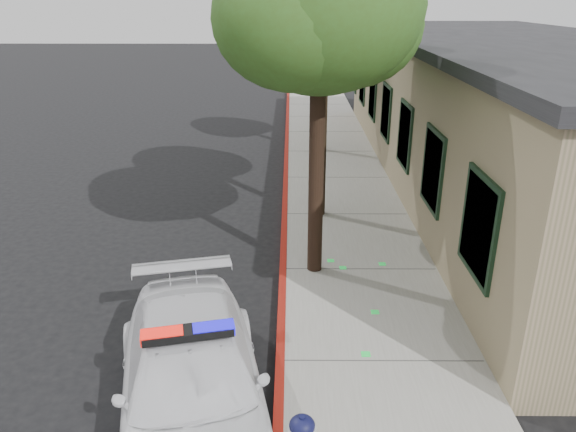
% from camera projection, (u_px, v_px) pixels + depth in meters
% --- Properties ---
extents(ground, '(120.00, 120.00, 0.00)m').
position_uv_depth(ground, '(276.00, 368.00, 8.36)').
color(ground, black).
rests_on(ground, ground).
extents(sidewalk, '(3.20, 60.00, 0.15)m').
position_uv_depth(sidewalk, '(358.00, 272.00, 11.10)').
color(sidewalk, gray).
rests_on(sidewalk, ground).
extents(red_curb, '(0.14, 60.00, 0.16)m').
position_uv_depth(red_curb, '(283.00, 272.00, 11.10)').
color(red_curb, '#9F1F11').
rests_on(red_curb, ground).
extents(clapboard_building, '(7.30, 20.89, 4.24)m').
position_uv_depth(clapboard_building, '(513.00, 113.00, 15.86)').
color(clapboard_building, '#998264').
rests_on(clapboard_building, ground).
extents(police_car, '(2.88, 4.95, 1.47)m').
position_uv_depth(police_car, '(192.00, 380.00, 7.07)').
color(police_car, white).
rests_on(police_car, ground).
extents(street_tree_near, '(3.68, 3.58, 6.55)m').
position_uv_depth(street_tree_near, '(320.00, 13.00, 9.23)').
color(street_tree_near, black).
rests_on(street_tree_near, sidewalk).
extents(street_tree_mid, '(3.40, 3.33, 6.29)m').
position_uv_depth(street_tree_mid, '(324.00, 16.00, 12.12)').
color(street_tree_mid, black).
rests_on(street_tree_mid, sidewalk).
extents(street_tree_far, '(2.95, 2.98, 5.48)m').
position_uv_depth(street_tree_far, '(324.00, 29.00, 18.05)').
color(street_tree_far, black).
rests_on(street_tree_far, sidewalk).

